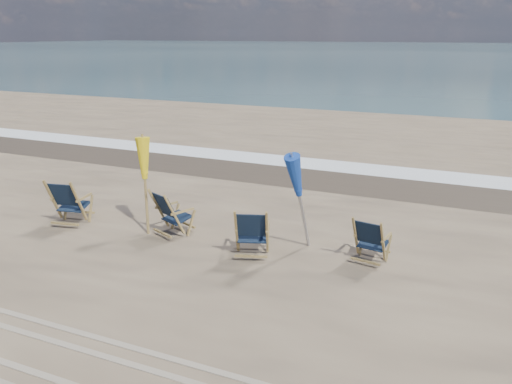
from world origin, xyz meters
TOP-DOWN VIEW (x-y plane):
  - ocean at (0.00, 128.00)m, footprint 400.00×400.00m
  - surf_foam at (0.00, 8.30)m, footprint 200.00×1.40m
  - wet_sand_strip at (0.00, 6.80)m, footprint 200.00×2.60m
  - tire_tracks at (0.00, -2.80)m, footprint 80.00×1.30m
  - beach_chair_0 at (-3.61, 0.98)m, footprint 0.84×0.91m
  - beach_chair_1 at (-1.35, 1.18)m, footprint 0.89×0.93m
  - beach_chair_2 at (0.70, 1.07)m, footprint 0.85×0.90m
  - beach_chair_3 at (2.72, 1.56)m, footprint 0.69×0.75m
  - umbrella_yellow at (-2.11, 1.33)m, footprint 0.30×0.30m
  - umbrella_blue at (1.17, 1.63)m, footprint 0.30×0.30m

SIDE VIEW (x-z plane):
  - ocean at x=0.00m, z-range 0.00..0.00m
  - wet_sand_strip at x=0.00m, z-range 0.00..0.00m
  - surf_foam at x=0.00m, z-range 0.00..0.01m
  - tire_tracks at x=0.00m, z-range 0.00..0.01m
  - beach_chair_3 at x=2.72m, z-range 0.00..0.92m
  - beach_chair_2 at x=0.70m, z-range 0.00..1.01m
  - beach_chair_1 at x=-1.35m, z-range 0.00..1.02m
  - beach_chair_0 at x=-3.61m, z-range 0.00..1.10m
  - umbrella_yellow at x=-2.11m, z-range 0.49..2.50m
  - umbrella_blue at x=1.17m, z-range 0.53..2.63m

